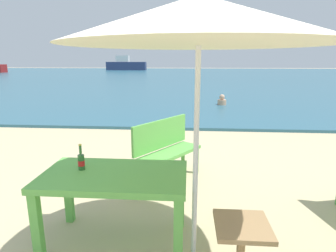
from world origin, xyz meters
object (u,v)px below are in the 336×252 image
Objects in this scene: beer_bottle_amber at (81,161)px; swimmer_person at (222,101)px; picnic_table_green at (115,184)px; patio_umbrella at (199,21)px; side_table_wood at (241,244)px; boat_fishing_trawler at (126,65)px; bench_green_left at (166,147)px.

swimmer_person is at bearing 74.48° from beer_bottle_amber.
patio_umbrella reaches higher than picnic_table_green.
boat_fishing_trawler reaches higher than side_table_wood.
bench_green_left is (0.37, 1.54, -0.11)m from picnic_table_green.
patio_umbrella is at bearing -16.27° from beer_bottle_amber.
picnic_table_green is at bearing -103.68° from bench_green_left.
beer_bottle_amber is at bearing -116.06° from bench_green_left.
patio_umbrella is at bearing -77.38° from bench_green_left.
picnic_table_green is 0.61× the size of patio_umbrella.
beer_bottle_amber is 1.67m from side_table_wood.
patio_umbrella is 45.99m from boat_fishing_trawler.
side_table_wood is 9.08m from swimmer_person.
patio_umbrella is (1.12, -0.33, 1.26)m from beer_bottle_amber.
patio_umbrella is 4.26× the size of side_table_wood.
patio_umbrella reaches higher than beer_bottle_amber.
boat_fishing_trawler is (-11.87, 35.86, 0.69)m from swimmer_person.
bench_green_left is at bearing 76.32° from picnic_table_green.
picnic_table_green is 0.22× the size of boat_fishing_trawler.
picnic_table_green is 1.59m from bench_green_left.
swimmer_person is at bearing 76.75° from picnic_table_green.
side_table_wood is at bearing -68.16° from bench_green_left.
bench_green_left is at bearing 111.84° from side_table_wood.
beer_bottle_amber reaches higher than bench_green_left.
patio_umbrella is 2.43m from bench_green_left.
picnic_table_green is 1.18× the size of bench_green_left.
beer_bottle_amber is at bearing -105.52° from swimmer_person.
swimmer_person is (2.37, 8.55, -0.61)m from beer_bottle_amber.
swimmer_person is at bearing 84.54° from side_table_wood.
patio_umbrella is (0.78, -0.26, 1.47)m from picnic_table_green.
side_table_wood is 46.23m from boat_fishing_trawler.
beer_bottle_amber is 8.89m from swimmer_person.
boat_fishing_trawler reaches higher than patio_umbrella.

